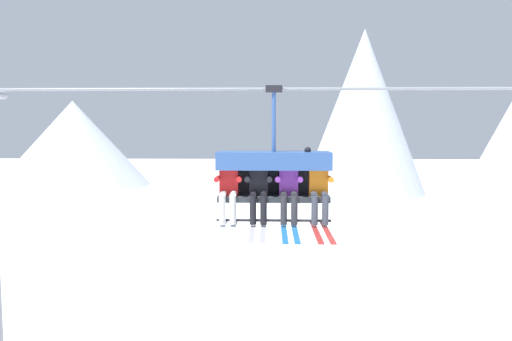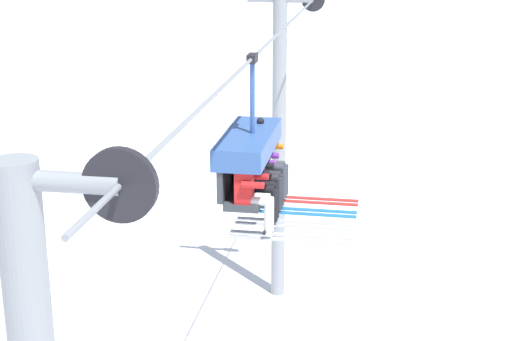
{
  "view_description": "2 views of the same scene",
  "coord_description": "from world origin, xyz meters",
  "px_view_note": "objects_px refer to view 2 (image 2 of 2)",
  "views": [
    {
      "loc": [
        -1.44,
        -9.33,
        7.22
      ],
      "look_at": [
        -1.7,
        -0.92,
        6.47
      ],
      "focal_mm": 35.0,
      "sensor_mm": 36.0,
      "label": 1
    },
    {
      "loc": [
        -11.98,
        -2.64,
        9.65
      ],
      "look_at": [
        -1.17,
        -0.81,
        6.15
      ],
      "focal_mm": 55.0,
      "sensor_mm": 36.0,
      "label": 2
    }
  ],
  "objects_px": {
    "chairlift_chair": "(247,153)",
    "skier_orange": "(270,157)",
    "skier_red": "(254,190)",
    "skier_black": "(260,178)",
    "lift_tower_far": "(280,143)",
    "skier_purple": "(265,168)"
  },
  "relations": [
    {
      "from": "lift_tower_far",
      "to": "skier_red",
      "type": "height_order",
      "value": "lift_tower_far"
    },
    {
      "from": "chairlift_chair",
      "to": "skier_red",
      "type": "bearing_deg",
      "value": -163.89
    },
    {
      "from": "chairlift_chair",
      "to": "skier_black",
      "type": "distance_m",
      "value": 0.45
    },
    {
      "from": "skier_purple",
      "to": "skier_orange",
      "type": "relative_size",
      "value": 1.0
    },
    {
      "from": "lift_tower_far",
      "to": "skier_red",
      "type": "distance_m",
      "value": 9.56
    },
    {
      "from": "skier_red",
      "to": "skier_black",
      "type": "distance_m",
      "value": 0.51
    },
    {
      "from": "chairlift_chair",
      "to": "skier_red",
      "type": "height_order",
      "value": "chairlift_chair"
    },
    {
      "from": "lift_tower_far",
      "to": "skier_orange",
      "type": "height_order",
      "value": "lift_tower_far"
    },
    {
      "from": "skier_purple",
      "to": "skier_black",
      "type": "bearing_deg",
      "value": 180.0
    },
    {
      "from": "lift_tower_far",
      "to": "chairlift_chair",
      "type": "distance_m",
      "value": 8.87
    },
    {
      "from": "skier_orange",
      "to": "skier_red",
      "type": "bearing_deg",
      "value": -179.74
    },
    {
      "from": "chairlift_chair",
      "to": "skier_purple",
      "type": "height_order",
      "value": "chairlift_chair"
    },
    {
      "from": "lift_tower_far",
      "to": "skier_purple",
      "type": "relative_size",
      "value": 4.78
    },
    {
      "from": "skier_red",
      "to": "skier_black",
      "type": "height_order",
      "value": "same"
    },
    {
      "from": "lift_tower_far",
      "to": "skier_red",
      "type": "relative_size",
      "value": 4.78
    },
    {
      "from": "chairlift_chair",
      "to": "skier_orange",
      "type": "xyz_separation_m",
      "value": [
        0.76,
        -0.21,
        -0.27
      ]
    },
    {
      "from": "chairlift_chair",
      "to": "skier_orange",
      "type": "bearing_deg",
      "value": -15.7
    },
    {
      "from": "lift_tower_far",
      "to": "skier_purple",
      "type": "xyz_separation_m",
      "value": [
        -8.29,
        -0.93,
        1.97
      ]
    },
    {
      "from": "lift_tower_far",
      "to": "skier_orange",
      "type": "bearing_deg",
      "value": -173.24
    },
    {
      "from": "chairlift_chair",
      "to": "skier_orange",
      "type": "distance_m",
      "value": 0.84
    },
    {
      "from": "lift_tower_far",
      "to": "chairlift_chair",
      "type": "height_order",
      "value": "lift_tower_far"
    },
    {
      "from": "skier_black",
      "to": "skier_orange",
      "type": "distance_m",
      "value": 1.02
    }
  ]
}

